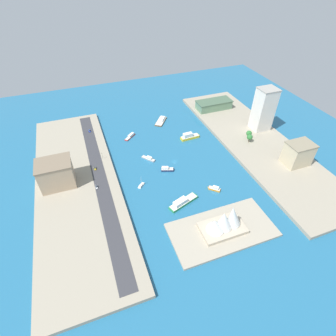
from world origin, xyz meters
The scene contains 23 objects.
ground_plane centered at (0.00, 0.00, 0.00)m, with size 440.00×440.00×0.00m, color #23668E.
quay_west centered at (-94.24, 0.00, 1.68)m, with size 70.00×240.00×3.36m, color #9E937F.
quay_east centered at (94.24, 0.00, 1.68)m, with size 70.00×240.00×3.36m, color #9E937F.
peninsula_point centered at (-3.18, 90.10, 1.00)m, with size 79.02×39.71×2.00m, color #A89E89.
road_strip centered at (73.94, 0.00, 3.44)m, with size 11.90×228.00×0.15m, color #38383D.
water_taxi_orange centered at (-18.72, 49.18, 1.49)m, with size 10.27×9.88×4.09m.
ferry_green_doubledeck centered at (14.27, 54.89, 2.25)m, with size 28.63×15.06×6.02m.
yacht_sleek_gray centered at (23.17, -12.32, 1.28)m, with size 11.92×13.90×3.58m.
ferry_yellow_fast centered at (-30.56, -32.63, 2.78)m, with size 23.24×7.43×7.32m.
patrol_launch_navy centered at (11.63, 9.94, 1.57)m, with size 13.45×8.34×4.01m.
tugboat_red centered at (30.59, -58.27, 1.24)m, with size 14.23×13.24×3.18m.
barge_flat_brown centered at (-13.10, -78.81, 1.27)m, with size 20.31×23.38×3.40m.
sailboat_small_white centered at (40.76, 22.30, 0.85)m, with size 7.58×7.44×10.64m.
office_block_beige centered at (-106.93, 46.25, 14.70)m, with size 24.33×18.58×22.62m.
hotel_broad_white centered at (-112.66, -19.93, 27.30)m, with size 19.95×17.92×47.81m.
apartment_midrise_tan centered at (108.50, -2.09, 15.42)m, with size 29.15×23.23×24.04m.
terminal_long_green centered at (-85.96, -81.27, 8.70)m, with size 45.57×19.41×10.61m.
taxi_yellow_cab centered at (76.07, -11.50, 4.31)m, with size 1.87×4.22×1.62m.
hatchback_blue centered at (72.33, -80.35, 4.28)m, with size 2.05×4.89×1.55m.
van_white centered at (78.56, 14.12, 4.26)m, with size 1.94×4.50×1.53m.
traffic_light_waterfront centered at (66.51, -25.51, 7.70)m, with size 0.36×0.36×6.50m.
opera_landmark centered at (-3.21, 90.10, 10.34)m, with size 33.63×20.40×22.92m.
park_tree_cluster centered at (-87.69, -3.56, 9.29)m, with size 10.07×13.34×9.18m.
Camera 1 is at (76.67, 188.98, 164.20)m, focal length 28.04 mm.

